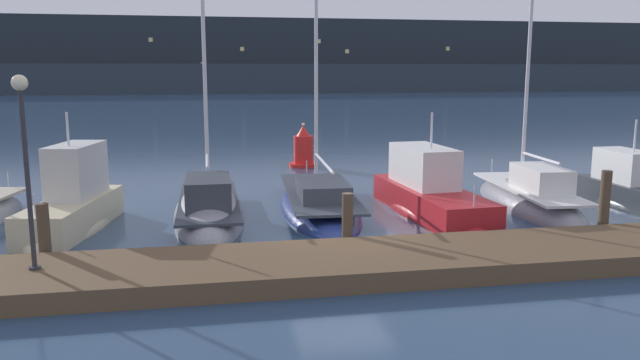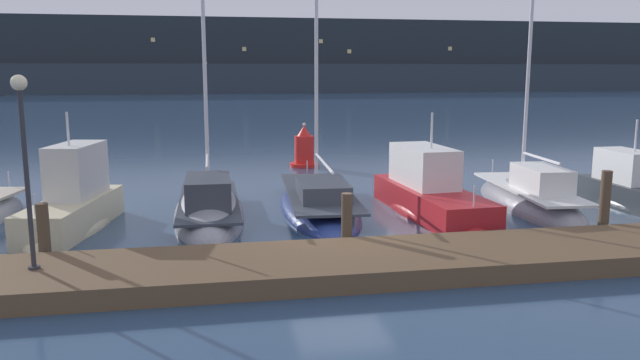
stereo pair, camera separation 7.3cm
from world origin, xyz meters
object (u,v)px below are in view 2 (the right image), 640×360
at_px(motorboat_berth_3, 74,213).
at_px(motorboat_berth_6, 430,203).
at_px(sailboat_berth_5, 319,206).
at_px(dock_lamppost, 24,141).
at_px(channel_buoy, 304,150).
at_px(motorboat_berth_8, 631,198).
at_px(sailboat_berth_7, 529,204).
at_px(sailboat_berth_4, 209,213).

xyz_separation_m(motorboat_berth_3, motorboat_berth_6, (10.83, 0.02, -0.11)).
bearing_deg(sailboat_berth_5, dock_lamppost, -138.31).
distance_m(motorboat_berth_6, channel_buoy, 10.84).
bearing_deg(channel_buoy, motorboat_berth_6, -77.12).
bearing_deg(channel_buoy, motorboat_berth_8, -49.10).
xyz_separation_m(sailboat_berth_7, channel_buoy, (-5.97, 10.37, 0.64)).
bearing_deg(sailboat_berth_5, sailboat_berth_7, -8.70).
distance_m(sailboat_berth_5, dock_lamppost, 10.14).
xyz_separation_m(sailboat_berth_4, motorboat_berth_6, (6.98, -0.80, 0.23)).
xyz_separation_m(sailboat_berth_5, channel_buoy, (0.97, 9.31, 0.67)).
height_order(motorboat_berth_3, sailboat_berth_5, sailboat_berth_5).
height_order(sailboat_berth_5, motorboat_berth_6, sailboat_berth_5).
relative_size(motorboat_berth_6, dock_lamppost, 1.68).
height_order(motorboat_berth_3, channel_buoy, motorboat_berth_3).
xyz_separation_m(sailboat_berth_4, sailboat_berth_7, (10.54, -0.61, 0.03)).
bearing_deg(sailboat_berth_7, channel_buoy, 119.94).
relative_size(motorboat_berth_6, sailboat_berth_7, 0.58).
bearing_deg(motorboat_berth_3, dock_lamppost, -87.64).
xyz_separation_m(motorboat_berth_6, channel_buoy, (-2.41, 10.56, 0.44)).
relative_size(sailboat_berth_5, motorboat_berth_8, 2.35).
distance_m(motorboat_berth_6, sailboat_berth_7, 3.57).
relative_size(motorboat_berth_3, sailboat_berth_4, 0.55).
height_order(sailboat_berth_4, channel_buoy, sailboat_berth_4).
bearing_deg(sailboat_berth_7, dock_lamppost, -159.23).
relative_size(motorboat_berth_8, channel_buoy, 2.28).
xyz_separation_m(motorboat_berth_8, dock_lamppost, (-17.61, -4.89, 2.82)).
height_order(sailboat_berth_7, channel_buoy, sailboat_berth_7).
distance_m(motorboat_berth_8, dock_lamppost, 18.49).
bearing_deg(channel_buoy, sailboat_berth_4, -115.05).
bearing_deg(channel_buoy, sailboat_berth_7, -60.06).
height_order(sailboat_berth_4, motorboat_berth_6, sailboat_berth_4).
bearing_deg(motorboat_berth_8, motorboat_berth_6, 177.54).
bearing_deg(motorboat_berth_6, sailboat_berth_7, 3.02).
relative_size(motorboat_berth_3, dock_lamppost, 1.35).
distance_m(motorboat_berth_6, motorboat_berth_8, 7.00).
xyz_separation_m(motorboat_berth_8, channel_buoy, (-9.41, 10.86, 0.48)).
height_order(motorboat_berth_3, sailboat_berth_4, sailboat_berth_4).
distance_m(motorboat_berth_3, sailboat_berth_4, 3.96).
xyz_separation_m(sailboat_berth_4, channel_buoy, (4.56, 9.76, 0.67)).
xyz_separation_m(channel_buoy, dock_lamppost, (-8.20, -15.75, 2.34)).
distance_m(sailboat_berth_4, sailboat_berth_5, 3.62).
height_order(sailboat_berth_5, motorboat_berth_8, sailboat_berth_5).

